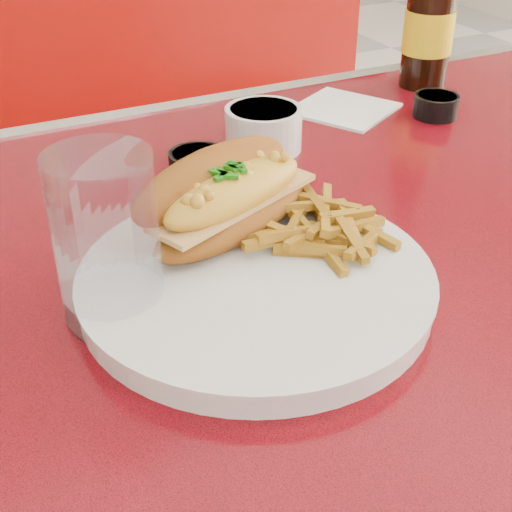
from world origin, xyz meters
name	(u,v)px	position (x,y,z in m)	size (l,w,h in m)	color
diner_table	(375,329)	(0.00, 0.00, 0.61)	(1.23, 0.83, 0.77)	red
booth_bench_far	(162,243)	(0.00, 0.81, 0.29)	(1.20, 0.51, 0.90)	#9B0E0A
dinner_plate	(256,282)	(-0.20, -0.07, 0.78)	(0.40, 0.40, 0.02)	silver
mac_hoagie	(227,196)	(-0.19, 0.01, 0.83)	(0.22, 0.17, 0.09)	#975318
fries_pile	(320,230)	(-0.12, -0.06, 0.81)	(0.11, 0.10, 0.03)	#C08820
fork	(326,247)	(-0.12, -0.06, 0.79)	(0.02, 0.16, 0.00)	silver
gravy_ramekin	(263,127)	(-0.05, 0.21, 0.80)	(0.10, 0.10, 0.05)	silver
sauce_cup_left	(198,165)	(-0.15, 0.16, 0.79)	(0.08, 0.08, 0.03)	black
sauce_cup_right	(436,105)	(0.22, 0.20, 0.79)	(0.08, 0.08, 0.03)	black
beer_bottle	(431,13)	(0.28, 0.31, 0.88)	(0.10, 0.10, 0.29)	black
water_tumbler	(107,240)	(-0.32, -0.05, 0.84)	(0.09, 0.09, 0.15)	#A5C0D4
paper_napkin	(343,109)	(0.12, 0.28, 0.77)	(0.13, 0.13, 0.00)	white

